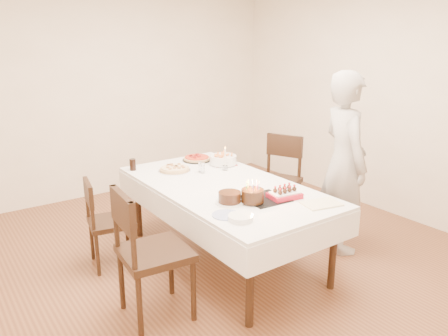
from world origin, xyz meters
TOP-DOWN VIEW (x-y plane):
  - floor at (0.00, 0.00)m, footprint 5.00×5.00m
  - wall_back at (0.00, 2.50)m, footprint 4.50×0.04m
  - wall_right at (2.25, 0.00)m, footprint 0.04×5.00m
  - dining_table at (-0.08, 0.02)m, footprint 1.58×2.34m
  - chair_right_savory at (0.88, 0.37)m, footprint 0.68×0.68m
  - chair_left_savory at (-0.97, 0.54)m, footprint 0.50×0.50m
  - chair_left_dessert at (-1.00, -0.40)m, footprint 0.57×0.57m
  - person at (1.02, -0.43)m, footprint 0.63×0.75m
  - pizza_white at (-0.24, 0.65)m, footprint 0.38×0.38m
  - pizza_pepperoni at (0.16, 0.87)m, footprint 0.36×0.36m
  - red_placemat at (0.33, 0.59)m, footprint 0.29×0.29m
  - pasta_bowl at (0.30, 0.57)m, footprint 0.29×0.29m
  - taper_candle at (0.20, 0.39)m, footprint 0.06×0.06m
  - shaker_pair at (-0.04, 0.44)m, footprint 0.12×0.12m
  - cola_glass at (-0.56, 0.93)m, footprint 0.07×0.07m
  - layer_cake at (-0.31, -0.39)m, footprint 0.28×0.28m
  - cake_board at (-0.01, -0.48)m, footprint 0.36×0.36m
  - birthday_cake at (-0.15, -0.49)m, footprint 0.24×0.24m
  - strawberry_box at (0.13, -0.56)m, footprint 0.28×0.21m
  - box_lid at (0.28, -0.84)m, footprint 0.34×0.26m
  - plate_stack at (-0.45, -0.71)m, footprint 0.21×0.21m
  - china_plate at (-0.48, -0.58)m, footprint 0.28×0.28m

SIDE VIEW (x-z plane):
  - floor at x=0.00m, z-range 0.00..0.00m
  - dining_table at x=-0.08m, z-range 0.00..0.75m
  - chair_left_savory at x=-0.97m, z-range 0.00..0.84m
  - chair_right_savory at x=0.88m, z-range 0.00..1.00m
  - chair_left_dessert at x=-1.00m, z-range 0.00..1.03m
  - red_placemat at x=0.33m, z-range 0.75..0.75m
  - cake_board at x=-0.01m, z-range 0.74..0.76m
  - box_lid at x=0.28m, z-range 0.74..0.76m
  - china_plate at x=-0.48m, z-range 0.75..0.76m
  - plate_stack at x=-0.45m, z-range 0.75..0.79m
  - pizza_white at x=-0.24m, z-range 0.75..0.79m
  - pizza_pepperoni at x=0.16m, z-range 0.75..0.79m
  - strawberry_box at x=0.13m, z-range 0.75..0.82m
  - layer_cake at x=-0.31m, z-range 0.75..0.85m
  - pasta_bowl at x=0.30m, z-range 0.76..0.85m
  - shaker_pair at x=-0.04m, z-range 0.75..0.86m
  - cola_glass at x=-0.56m, z-range 0.75..0.87m
  - birthday_cake at x=-0.15m, z-range 0.76..0.93m
  - taper_candle at x=0.20m, z-range 0.75..1.00m
  - person at x=1.02m, z-range 0.00..1.76m
  - wall_back at x=0.00m, z-range 0.00..2.70m
  - wall_right at x=2.25m, z-range 0.00..2.70m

